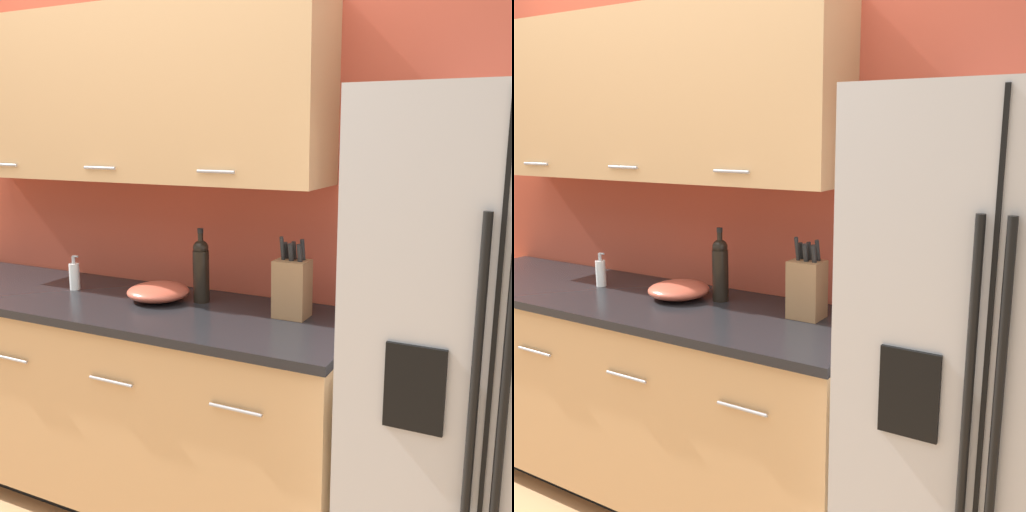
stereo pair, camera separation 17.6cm
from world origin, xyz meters
TOP-DOWN VIEW (x-y plane):
  - wall_back at (-0.02, 0.96)m, footprint 10.00×0.39m
  - counter_unit at (-0.07, 0.67)m, footprint 2.25×0.64m
  - refrigerator at (1.53, 0.59)m, footprint 0.83×0.80m
  - knife_block at (0.76, 0.76)m, footprint 0.13×0.11m
  - wine_bottle at (0.33, 0.79)m, footprint 0.07×0.07m
  - soap_dispenser at (-0.29, 0.70)m, footprint 0.05×0.05m
  - mixing_bowl at (0.15, 0.73)m, footprint 0.27×0.27m

SIDE VIEW (x-z plane):
  - counter_unit at x=-0.07m, z-range 0.01..0.94m
  - refrigerator at x=1.53m, z-range 0.00..1.76m
  - mixing_bowl at x=0.15m, z-range 0.93..1.00m
  - soap_dispenser at x=-0.29m, z-range 0.91..1.08m
  - knife_block at x=0.76m, z-range 0.89..1.21m
  - wine_bottle at x=0.33m, z-range 0.91..1.23m
  - wall_back at x=-0.02m, z-range 0.12..2.72m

